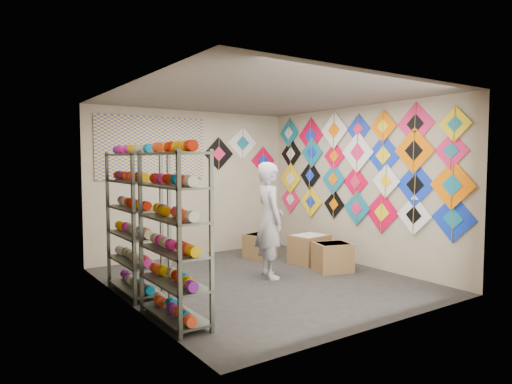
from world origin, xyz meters
TOP-DOWN VIEW (x-y plane):
  - ground at (0.00, 0.00)m, footprint 4.50×4.50m
  - room_walls at (0.00, 0.00)m, footprint 4.50×4.50m
  - shelf_rack_front at (-1.78, -0.85)m, footprint 0.40×1.10m
  - shelf_rack_back at (-1.78, 0.45)m, footprint 0.40×1.10m
  - string_spools at (-1.78, -0.20)m, footprint 0.12×2.36m
  - kite_wall_display at (1.98, -0.04)m, footprint 0.06×4.30m
  - back_wall_kites at (1.05, 2.24)m, footprint 1.66×0.02m
  - poster at (-0.80, 2.23)m, footprint 2.00×0.01m
  - shopkeeper at (0.21, 0.10)m, footprint 0.86×0.75m
  - carton_a at (1.27, -0.18)m, footprint 0.66×0.60m
  - carton_b at (1.34, 0.48)m, footprint 0.66×0.57m
  - carton_c at (0.89, 1.31)m, footprint 0.58×0.61m

SIDE VIEW (x-z plane):
  - ground at x=0.00m, z-range 0.00..0.00m
  - carton_c at x=0.89m, z-range 0.00..0.44m
  - carton_a at x=1.27m, z-range 0.00..0.46m
  - carton_b at x=1.34m, z-range 0.00..0.49m
  - shopkeeper at x=0.21m, z-range 0.00..1.76m
  - shelf_rack_front at x=-1.78m, z-range 0.00..1.90m
  - shelf_rack_back at x=-1.78m, z-range 0.00..1.90m
  - string_spools at x=-1.78m, z-range 0.99..1.11m
  - room_walls at x=0.00m, z-range -0.61..3.89m
  - kite_wall_display at x=1.98m, z-range 0.62..2.68m
  - back_wall_kites at x=1.05m, z-range 1.47..2.43m
  - poster at x=-0.80m, z-range 1.45..2.55m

